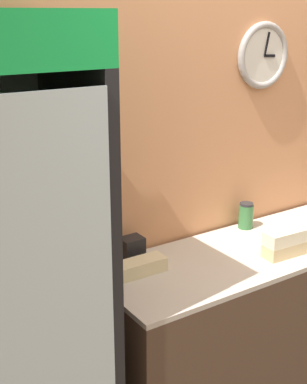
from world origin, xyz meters
TOP-DOWN VIEW (x-y plane):
  - wall_back at (0.00, 1.20)m, footprint 5.20×0.09m
  - prep_counter at (0.00, 0.85)m, footprint 1.85×0.60m
  - beverage_cooler at (-1.37, 0.88)m, footprint 0.67×0.64m
  - sandwich_stack_bottom at (0.01, 0.70)m, footprint 0.25×0.11m
  - sandwich_stack_middle at (0.01, 0.70)m, footprint 0.25×0.11m
  - sandwich_flat_left at (-0.71, 0.94)m, footprint 0.25×0.10m
  - condiment_jar at (0.09, 1.09)m, footprint 0.08×0.08m
  - napkin_dispenser at (-0.67, 1.08)m, footprint 0.11×0.09m

SIDE VIEW (x-z plane):
  - prep_counter at x=0.00m, z-range 0.00..0.87m
  - sandwich_stack_bottom at x=0.01m, z-range 0.87..0.94m
  - sandwich_flat_left at x=-0.71m, z-range 0.87..0.94m
  - napkin_dispenser at x=-0.67m, z-range 0.87..0.99m
  - condiment_jar at x=0.09m, z-range 0.87..1.02m
  - sandwich_stack_middle at x=0.01m, z-range 0.94..1.01m
  - beverage_cooler at x=-1.37m, z-range 0.08..2.13m
  - wall_back at x=0.00m, z-range 0.00..2.70m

